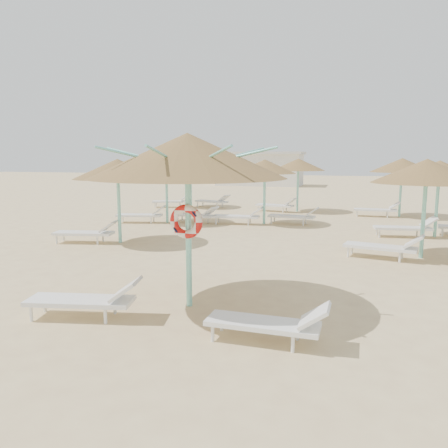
# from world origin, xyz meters

# --- Properties ---
(ground) EXTENTS (120.00, 120.00, 0.00)m
(ground) POSITION_xyz_m (0.00, 0.00, 0.00)
(ground) COLOR #DBC185
(ground) RESTS_ON ground
(main_palapa) EXTENTS (3.57, 3.57, 3.20)m
(main_palapa) POSITION_xyz_m (0.14, 0.23, 2.79)
(main_palapa) COLOR #7FDCCC
(main_palapa) RESTS_ON ground
(lounger_main_a) EXTENTS (2.04, 0.98, 0.71)m
(lounger_main_a) POSITION_xyz_m (-1.31, -0.87, 0.34)
(lounger_main_a) COLOR white
(lounger_main_a) RESTS_ON ground
(lounger_main_b) EXTENTS (1.85, 0.59, 0.67)m
(lounger_main_b) POSITION_xyz_m (1.92, -0.97, 0.32)
(lounger_main_b) COLOR white
(lounger_main_b) RESTS_ON ground
(palapa_field) EXTENTS (20.11, 12.89, 2.72)m
(palapa_field) POSITION_xyz_m (1.86, 10.10, 2.31)
(palapa_field) COLOR #7FDCCC
(palapa_field) RESTS_ON ground
(service_hut) EXTENTS (8.40, 4.40, 3.25)m
(service_hut) POSITION_xyz_m (-6.00, 35.00, 1.64)
(service_hut) COLOR silver
(service_hut) RESTS_ON ground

